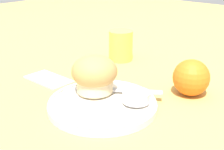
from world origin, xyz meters
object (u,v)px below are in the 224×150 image
object	(u,v)px
muffin	(93,75)
butter_knife	(118,90)
juice_glass	(121,46)
orange_fruit	(191,78)

from	to	relation	value
muffin	butter_knife	bearing A→B (deg)	46.29
butter_knife	juice_glass	size ratio (longest dim) A/B	1.91
muffin	juice_glass	distance (m)	0.29
muffin	orange_fruit	bearing A→B (deg)	48.80
orange_fruit	butter_knife	bearing A→B (deg)	-130.39
muffin	butter_knife	world-z (taller)	muffin
orange_fruit	juice_glass	xyz separation A→B (m)	(-0.28, 0.09, 0.00)
orange_fruit	juice_glass	world-z (taller)	juice_glass
muffin	orange_fruit	world-z (taller)	muffin
muffin	juice_glass	size ratio (longest dim) A/B	1.11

